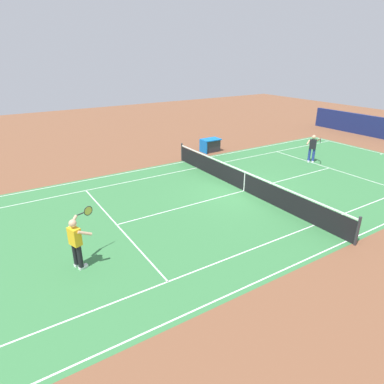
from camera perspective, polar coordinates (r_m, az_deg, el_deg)
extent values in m
plane|color=brown|center=(16.21, 8.87, 0.21)|extent=(60.00, 60.00, 0.00)
cube|color=#387A42|center=(16.21, 8.87, 0.21)|extent=(24.20, 11.40, 0.00)
cube|color=white|center=(25.37, 29.78, 5.70)|extent=(0.05, 11.00, 0.01)
cube|color=white|center=(20.39, -1.28, 5.20)|extent=(23.80, 0.05, 0.01)
cube|color=white|center=(13.05, 24.92, -7.59)|extent=(23.80, 0.05, 0.01)
cube|color=white|center=(19.27, 0.87, 4.16)|extent=(23.80, 0.05, 0.01)
cube|color=white|center=(13.71, 20.16, -5.33)|extent=(23.80, 0.05, 0.01)
cube|color=white|center=(13.23, -12.73, -5.47)|extent=(0.05, 8.22, 0.01)
cube|color=white|center=(20.79, 22.38, 3.82)|extent=(0.05, 8.22, 0.01)
cube|color=white|center=(16.21, 8.87, 0.22)|extent=(12.80, 0.05, 0.01)
cube|color=white|center=(25.24, 29.62, 5.66)|extent=(0.30, 0.05, 0.01)
cylinder|color=#2D2D33|center=(20.48, -1.73, 6.84)|extent=(0.10, 0.10, 1.08)
cylinder|color=#2D2D33|center=(12.68, 26.43, -6.01)|extent=(0.10, 0.10, 1.08)
cube|color=black|center=(16.05, 8.96, 1.66)|extent=(0.02, 11.60, 0.88)
cube|color=white|center=(15.88, 9.07, 3.38)|extent=(0.04, 11.60, 0.06)
cube|color=white|center=(16.05, 8.96, 1.66)|extent=(0.04, 0.06, 0.88)
cylinder|color=black|center=(10.78, -18.60, -10.38)|extent=(0.15, 0.15, 0.74)
cube|color=white|center=(11.02, -18.07, -12.03)|extent=(0.30, 0.20, 0.09)
cylinder|color=black|center=(10.96, -19.31, -9.90)|extent=(0.15, 0.15, 0.74)
cube|color=white|center=(11.20, -18.78, -11.54)|extent=(0.30, 0.20, 0.09)
cube|color=yellow|center=(10.54, -19.40, -7.16)|extent=(0.35, 0.44, 0.56)
sphere|color=#DBAA84|center=(10.34, -19.71, -5.06)|extent=(0.23, 0.23, 0.23)
cylinder|color=#DBAA84|center=(10.35, -17.83, -6.70)|extent=(0.41, 0.09, 0.26)
cylinder|color=#DBAA84|center=(10.69, -19.68, -4.77)|extent=(0.38, 0.33, 0.30)
cylinder|color=#232326|center=(10.83, -18.55, -3.59)|extent=(0.28, 0.13, 0.04)
torus|color=#232326|center=(10.97, -17.30, -3.09)|extent=(0.30, 0.13, 0.31)
cylinder|color=#C6D84C|center=(10.97, -17.30, -3.09)|extent=(0.26, 0.09, 0.27)
cylinder|color=navy|center=(21.46, 19.40, 6.05)|extent=(0.15, 0.15, 0.74)
cube|color=white|center=(21.52, 19.26, 4.98)|extent=(0.29, 0.26, 0.09)
cylinder|color=navy|center=(21.47, 20.03, 5.97)|extent=(0.15, 0.15, 0.74)
cube|color=white|center=(21.52, 19.89, 4.90)|extent=(0.29, 0.26, 0.09)
cube|color=black|center=(21.30, 19.94, 7.68)|extent=(0.43, 0.45, 0.56)
sphere|color=#DBAA84|center=(21.21, 20.10, 8.81)|extent=(0.23, 0.23, 0.23)
cylinder|color=#DBAA84|center=(21.10, 19.23, 8.00)|extent=(0.41, 0.23, 0.26)
cylinder|color=#DBAA84|center=(21.07, 20.83, 8.34)|extent=(0.29, 0.40, 0.30)
cylinder|color=#232326|center=(20.74, 21.06, 8.41)|extent=(0.24, 0.21, 0.04)
torus|color=#232326|center=(20.46, 21.08, 8.23)|extent=(0.26, 0.22, 0.31)
cylinder|color=#C6D84C|center=(20.46, 21.08, 8.23)|extent=(0.21, 0.18, 0.27)
sphere|color=#CCE01E|center=(14.87, 20.86, -3.08)|extent=(0.07, 0.07, 0.07)
cube|color=#2D2D33|center=(22.54, 3.21, 7.92)|extent=(1.10, 0.70, 0.80)
cube|color=blue|center=(22.43, 3.24, 8.96)|extent=(1.24, 0.84, 0.06)
cube|color=blue|center=(22.20, 1.94, 7.77)|extent=(0.06, 0.84, 0.84)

